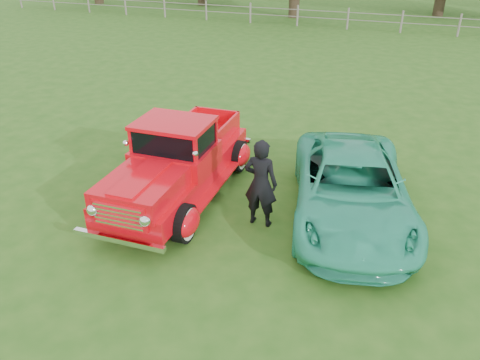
% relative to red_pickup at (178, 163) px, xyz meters
% --- Properties ---
extents(ground, '(140.00, 140.00, 0.00)m').
position_rel_red_pickup_xyz_m(ground, '(0.42, -1.23, -0.80)').
color(ground, '#255316').
rests_on(ground, ground).
extents(distant_hills, '(116.00, 60.00, 18.00)m').
position_rel_red_pickup_xyz_m(distant_hills, '(-3.67, 58.23, -5.34)').
color(distant_hills, '#335D22').
rests_on(distant_hills, ground).
extents(fence_line, '(48.00, 0.12, 1.20)m').
position_rel_red_pickup_xyz_m(fence_line, '(0.42, 20.77, -0.19)').
color(fence_line, gray).
rests_on(fence_line, ground).
extents(red_pickup, '(2.31, 5.02, 1.78)m').
position_rel_red_pickup_xyz_m(red_pickup, '(0.00, 0.00, 0.00)').
color(red_pickup, black).
rests_on(red_pickup, ground).
extents(teal_sedan, '(3.28, 5.22, 1.35)m').
position_rel_red_pickup_xyz_m(teal_sedan, '(3.65, 0.40, -0.12)').
color(teal_sedan, '#2AAB83').
rests_on(teal_sedan, ground).
extents(man, '(0.67, 0.44, 1.82)m').
position_rel_red_pickup_xyz_m(man, '(2.02, -0.44, 0.11)').
color(man, black).
rests_on(man, ground).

